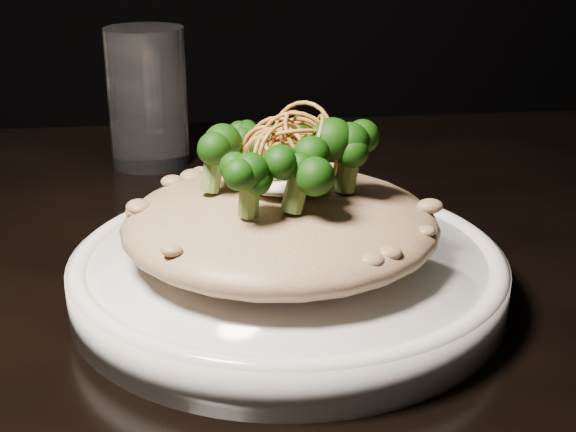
# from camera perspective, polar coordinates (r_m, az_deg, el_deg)

# --- Properties ---
(table) EXTENTS (1.10, 0.80, 0.75)m
(table) POSITION_cam_1_polar(r_m,az_deg,el_deg) (0.60, -5.64, -11.15)
(table) COLOR black
(table) RESTS_ON ground
(plate) EXTENTS (0.28, 0.28, 0.03)m
(plate) POSITION_cam_1_polar(r_m,az_deg,el_deg) (0.51, 0.00, -4.22)
(plate) COLOR silver
(plate) RESTS_ON table
(risotto) EXTENTS (0.20, 0.20, 0.04)m
(risotto) POSITION_cam_1_polar(r_m,az_deg,el_deg) (0.50, -0.55, -0.51)
(risotto) COLOR brown
(risotto) RESTS_ON plate
(broccoli) EXTENTS (0.12, 0.12, 0.04)m
(broccoli) POSITION_cam_1_polar(r_m,az_deg,el_deg) (0.48, -0.35, 4.26)
(broccoli) COLOR black
(broccoli) RESTS_ON risotto
(cheese) EXTENTS (0.05, 0.05, 0.01)m
(cheese) POSITION_cam_1_polar(r_m,az_deg,el_deg) (0.49, -0.50, 2.66)
(cheese) COLOR white
(cheese) RESTS_ON risotto
(shallots) EXTENTS (0.05, 0.05, 0.03)m
(shallots) POSITION_cam_1_polar(r_m,az_deg,el_deg) (0.49, 0.12, 5.40)
(shallots) COLOR brown
(shallots) RESTS_ON cheese
(drinking_glass) EXTENTS (0.10, 0.10, 0.13)m
(drinking_glass) POSITION_cam_1_polar(r_m,az_deg,el_deg) (0.77, -9.95, 8.29)
(drinking_glass) COLOR white
(drinking_glass) RESTS_ON table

